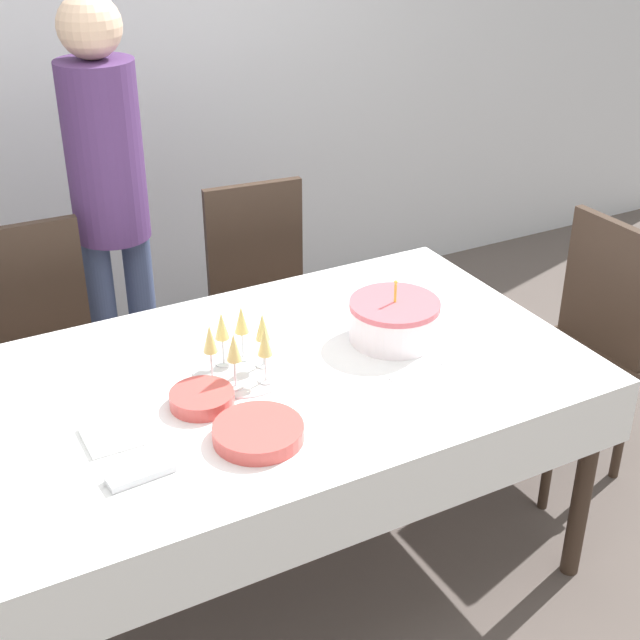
% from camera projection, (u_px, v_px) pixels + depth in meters
% --- Properties ---
extents(ground_plane, '(12.00, 12.00, 0.00)m').
position_uv_depth(ground_plane, '(259.00, 572.00, 2.95)').
color(ground_plane, '#564C47').
extents(wall_back, '(8.00, 0.05, 2.70)m').
position_uv_depth(wall_back, '(64.00, 54.00, 3.75)').
color(wall_back, silver).
rests_on(wall_back, ground_plane).
extents(dining_table, '(1.98, 1.10, 0.76)m').
position_uv_depth(dining_table, '(252.00, 406.00, 2.64)').
color(dining_table, white).
rests_on(dining_table, ground_plane).
extents(dining_chair_far_left, '(0.44, 0.44, 0.97)m').
position_uv_depth(dining_chair_far_left, '(42.00, 348.00, 3.19)').
color(dining_chair_far_left, '#38281E').
rests_on(dining_chair_far_left, ground_plane).
extents(dining_chair_far_right, '(0.46, 0.46, 0.97)m').
position_uv_depth(dining_chair_far_right, '(265.00, 296.00, 3.56)').
color(dining_chair_far_right, '#38281E').
rests_on(dining_chair_far_right, ground_plane).
extents(dining_chair_right_end, '(0.43, 0.43, 0.97)m').
position_uv_depth(dining_chair_right_end, '(580.00, 339.00, 3.25)').
color(dining_chair_right_end, '#38281E').
rests_on(dining_chair_right_end, ground_plane).
extents(birthday_cake, '(0.28, 0.28, 0.20)m').
position_uv_depth(birthday_cake, '(394.00, 320.00, 2.77)').
color(birthday_cake, white).
rests_on(birthday_cake, dining_table).
extents(champagne_tray, '(0.29, 0.29, 0.18)m').
position_uv_depth(champagne_tray, '(240.00, 347.00, 2.57)').
color(champagne_tray, silver).
rests_on(champagne_tray, dining_table).
extents(plate_stack_main, '(0.24, 0.24, 0.04)m').
position_uv_depth(plate_stack_main, '(258.00, 433.00, 2.32)').
color(plate_stack_main, '#CC4C47').
rests_on(plate_stack_main, dining_table).
extents(plate_stack_dessert, '(0.18, 0.18, 0.04)m').
position_uv_depth(plate_stack_dessert, '(202.00, 399.00, 2.46)').
color(plate_stack_dessert, '#CC4C47').
rests_on(plate_stack_dessert, dining_table).
extents(cake_knife, '(0.30, 0.03, 0.00)m').
position_uv_depth(cake_knife, '(431.00, 366.00, 2.65)').
color(cake_knife, silver).
rests_on(cake_knife, dining_table).
extents(fork_pile, '(0.17, 0.07, 0.02)m').
position_uv_depth(fork_pile, '(141.00, 473.00, 2.18)').
color(fork_pile, silver).
rests_on(fork_pile, dining_table).
extents(napkin_pile, '(0.15, 0.15, 0.01)m').
position_uv_depth(napkin_pile, '(113.00, 435.00, 2.33)').
color(napkin_pile, white).
rests_on(napkin_pile, dining_table).
extents(person_standing, '(0.28, 0.28, 1.70)m').
position_uv_depth(person_standing, '(108.00, 184.00, 3.26)').
color(person_standing, '#3F4C72').
rests_on(person_standing, ground_plane).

